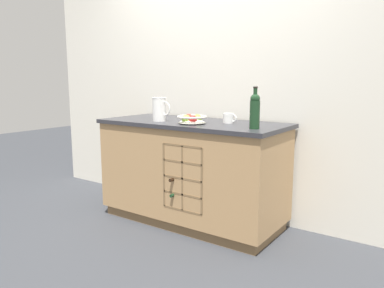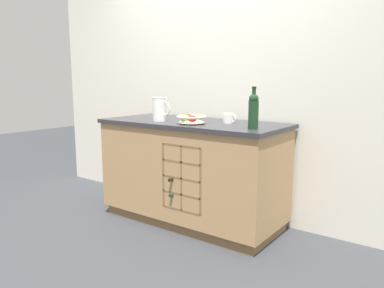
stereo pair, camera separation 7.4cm
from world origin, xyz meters
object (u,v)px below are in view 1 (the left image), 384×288
Objects in this scene: ceramic_mug at (229,118)px; fruit_bowl at (192,119)px; standing_wine_bottle at (255,110)px; white_pitcher at (160,109)px.

fruit_bowl is at bearing -135.54° from ceramic_mug.
fruit_bowl is 0.80× the size of standing_wine_bottle.
fruit_bowl is at bearing -179.94° from standing_wine_bottle.
white_pitcher reaches higher than fruit_bowl.
fruit_bowl is 0.58m from standing_wine_bottle.
white_pitcher is at bearing 179.75° from standing_wine_bottle.
standing_wine_bottle is at bearing 0.06° from fruit_bowl.
white_pitcher is (-0.35, 0.00, 0.07)m from fruit_bowl.
ceramic_mug reaches higher than fruit_bowl.
white_pitcher is 1.67× the size of ceramic_mug.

